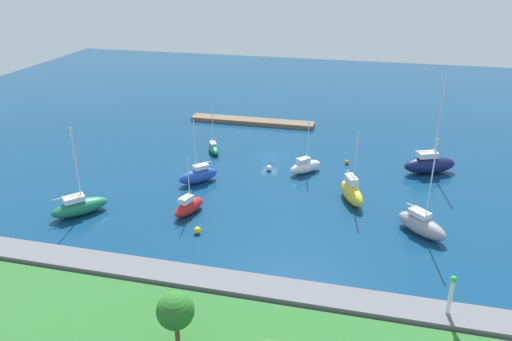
% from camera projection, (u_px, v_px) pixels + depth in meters
% --- Properties ---
extents(water, '(160.00, 160.00, 0.00)m').
position_uv_depth(water, '(270.00, 157.00, 77.09)').
color(water, navy).
rests_on(water, ground).
extents(pier_dock, '(23.27, 2.93, 0.75)m').
position_uv_depth(pier_dock, '(252.00, 121.00, 92.13)').
color(pier_dock, brown).
rests_on(pier_dock, ground).
extents(breakwater, '(70.04, 3.26, 1.26)m').
position_uv_depth(breakwater, '(195.00, 280.00, 46.82)').
color(breakwater, slate).
rests_on(breakwater, ground).
extents(harbor_beacon, '(0.56, 0.56, 3.73)m').
position_uv_depth(harbor_beacon, '(451.00, 292.00, 40.81)').
color(harbor_beacon, silver).
rests_on(harbor_beacon, breakwater).
extents(park_tree_midwest, '(2.96, 2.96, 4.61)m').
position_uv_depth(park_tree_midwest, '(175.00, 311.00, 37.61)').
color(park_tree_midwest, brown).
rests_on(park_tree_midwest, shoreline_park).
extents(sailboat_green_far_south, '(3.38, 4.62, 8.35)m').
position_uv_depth(sailboat_green_far_south, '(214.00, 148.00, 78.41)').
color(sailboat_green_far_south, '#19724C').
rests_on(sailboat_green_far_south, water).
extents(sailboat_red_near_pier, '(3.21, 5.23, 7.18)m').
position_uv_depth(sailboat_red_near_pier, '(189.00, 206.00, 59.83)').
color(sailboat_red_near_pier, red).
rests_on(sailboat_red_near_pier, water).
extents(sailboat_yellow_lone_north, '(4.21, 6.50, 9.42)m').
position_uv_depth(sailboat_yellow_lone_north, '(352.00, 192.00, 62.65)').
color(sailboat_yellow_lone_north, yellow).
rests_on(sailboat_yellow_lone_north, water).
extents(sailboat_white_along_channel, '(4.90, 5.04, 7.84)m').
position_uv_depth(sailboat_white_along_channel, '(305.00, 166.00, 71.05)').
color(sailboat_white_along_channel, white).
rests_on(sailboat_white_along_channel, water).
extents(sailboat_navy_outer_mooring, '(8.11, 5.35, 13.95)m').
position_uv_depth(sailboat_navy_outer_mooring, '(429.00, 164.00, 70.80)').
color(sailboat_navy_outer_mooring, '#141E4C').
rests_on(sailboat_navy_outer_mooring, water).
extents(sailboat_blue_by_breakwater, '(5.35, 5.36, 9.19)m').
position_uv_depth(sailboat_blue_by_breakwater, '(198.00, 175.00, 67.96)').
color(sailboat_blue_by_breakwater, '#2347B2').
rests_on(sailboat_blue_by_breakwater, water).
extents(sailboat_gray_inner_mooring, '(6.21, 6.03, 11.64)m').
position_uv_depth(sailboat_gray_inner_mooring, '(422.00, 225.00, 55.38)').
color(sailboat_gray_inner_mooring, gray).
rests_on(sailboat_gray_inner_mooring, water).
extents(sailboat_green_center_basin, '(6.26, 6.58, 11.09)m').
position_uv_depth(sailboat_green_center_basin, '(79.00, 206.00, 59.59)').
color(sailboat_green_center_basin, '#19724C').
rests_on(sailboat_green_center_basin, water).
extents(mooring_buoy_yellow, '(0.82, 0.82, 0.82)m').
position_uv_depth(mooring_buoy_yellow, '(198.00, 230.00, 55.75)').
color(mooring_buoy_yellow, yellow).
rests_on(mooring_buoy_yellow, water).
extents(mooring_buoy_white, '(0.81, 0.81, 0.81)m').
position_uv_depth(mooring_buoy_white, '(269.00, 168.00, 71.95)').
color(mooring_buoy_white, white).
rests_on(mooring_buoy_white, water).
extents(mooring_buoy_orange, '(0.65, 0.65, 0.65)m').
position_uv_depth(mooring_buoy_orange, '(347.00, 162.00, 74.27)').
color(mooring_buoy_orange, orange).
rests_on(mooring_buoy_orange, water).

